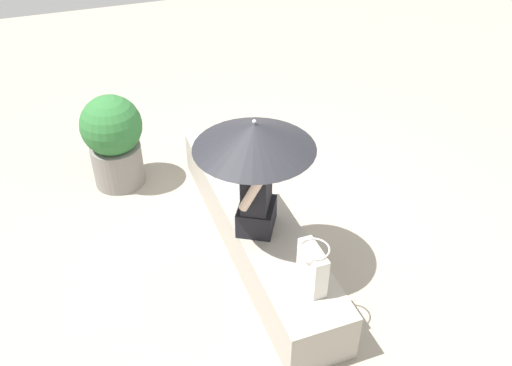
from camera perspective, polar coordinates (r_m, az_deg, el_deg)
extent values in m
plane|color=#9E9384|center=(4.93, -0.05, -6.39)|extent=(14.00, 14.00, 0.00)
cube|color=#A8A093|center=(4.79, -0.05, -4.55)|extent=(2.76, 0.52, 0.42)
cube|color=black|center=(4.40, 0.06, -3.45)|extent=(0.44, 0.42, 0.22)
cube|color=black|center=(4.18, 0.06, 0.24)|extent=(0.38, 0.34, 0.48)
sphere|color=beige|center=(3.99, 0.06, 4.19)|extent=(0.20, 0.20, 0.20)
cylinder|color=beige|center=(4.01, -0.46, -1.13)|extent=(0.16, 0.21, 0.32)
cylinder|color=beige|center=(4.33, 0.54, 2.03)|extent=(0.16, 0.21, 0.32)
cylinder|color=#B7B7BC|center=(4.14, -0.17, 0.32)|extent=(0.02, 0.02, 0.98)
cone|color=black|center=(3.92, -0.18, 4.93)|extent=(0.91, 0.91, 0.21)
sphere|color=#B7B7BC|center=(3.86, -0.18, 6.42)|extent=(0.03, 0.03, 0.03)
cube|color=silver|center=(3.91, 5.89, -8.77)|extent=(0.30, 0.11, 0.33)
torus|color=silver|center=(3.78, 6.06, -6.84)|extent=(0.22, 0.22, 0.01)
cube|color=#339ED1|center=(5.34, -2.58, 3.16)|extent=(0.28, 0.20, 0.01)
cylinder|color=gray|center=(5.72, -14.18, 1.91)|extent=(0.50, 0.50, 0.43)
sphere|color=#2D6B33|center=(5.49, -14.87, 5.82)|extent=(0.60, 0.60, 0.60)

